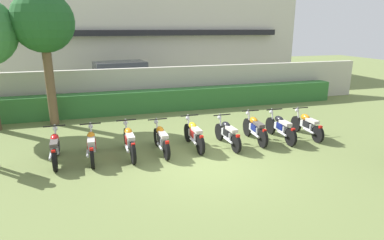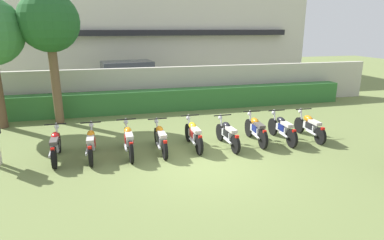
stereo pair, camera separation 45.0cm
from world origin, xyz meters
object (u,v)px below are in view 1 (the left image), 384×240
motorcycle_in_row_3 (161,139)px  motorcycle_in_row_8 (307,125)px  parked_car (123,79)px  motorcycle_in_row_7 (281,127)px  motorcycle_in_row_0 (55,147)px  motorcycle_in_row_6 (255,128)px  tree_far_side (43,24)px  motorcycle_in_row_1 (92,145)px  motorcycle_in_row_5 (227,133)px  motorcycle_in_row_4 (194,134)px  motorcycle_in_row_2 (129,141)px

motorcycle_in_row_3 → motorcycle_in_row_8: size_ratio=1.00×
parked_car → motorcycle_in_row_3: (0.24, -9.11, -0.50)m
motorcycle_in_row_7 → motorcycle_in_row_3: bearing=90.7°
motorcycle_in_row_0 → motorcycle_in_row_6: 6.19m
motorcycle_in_row_0 → motorcycle_in_row_3: 3.00m
motorcycle_in_row_3 → motorcycle_in_row_8: 5.14m
tree_far_side → motorcycle_in_row_0: tree_far_side is taller
motorcycle_in_row_1 → motorcycle_in_row_8: motorcycle_in_row_1 is taller
motorcycle_in_row_0 → motorcycle_in_row_8: bearing=-92.9°
tree_far_side → motorcycle_in_row_5: (5.56, -4.28, -3.38)m
parked_car → tree_far_side: size_ratio=0.94×
tree_far_side → motorcycle_in_row_4: 6.96m
parked_car → motorcycle_in_row_4: (1.30, -9.02, -0.49)m
motorcycle_in_row_1 → motorcycle_in_row_4: 3.09m
motorcycle_in_row_1 → motorcycle_in_row_7: bearing=-90.3°
motorcycle_in_row_3 → motorcycle_in_row_5: motorcycle_in_row_3 is taller
motorcycle_in_row_5 → motorcycle_in_row_8: size_ratio=0.99×
parked_car → motorcycle_in_row_0: (-2.76, -9.03, -0.49)m
motorcycle_in_row_7 → motorcycle_in_row_1: bearing=90.4°
motorcycle_in_row_0 → motorcycle_in_row_4: size_ratio=1.02×
motorcycle_in_row_4 → motorcycle_in_row_6: size_ratio=1.00×
motorcycle_in_row_2 → motorcycle_in_row_7: bearing=-92.3°
motorcycle_in_row_4 → motorcycle_in_row_6: motorcycle_in_row_6 is taller
motorcycle_in_row_7 → motorcycle_in_row_8: motorcycle_in_row_7 is taller
motorcycle_in_row_1 → parked_car: bearing=-11.0°
parked_car → motorcycle_in_row_0: size_ratio=2.53×
motorcycle_in_row_2 → motorcycle_in_row_7: size_ratio=1.04×
motorcycle_in_row_6 → tree_far_side: bearing=60.9°
motorcycle_in_row_2 → parked_car: bearing=-6.4°
tree_far_side → motorcycle_in_row_1: size_ratio=2.65×
tree_far_side → motorcycle_in_row_1: bearing=-71.4°
parked_car → tree_far_side: (-3.19, -4.91, 2.88)m
motorcycle_in_row_1 → motorcycle_in_row_8: 7.17m
motorcycle_in_row_3 → motorcycle_in_row_0: bearing=86.7°
tree_far_side → motorcycle_in_row_5: size_ratio=2.76×
motorcycle_in_row_3 → motorcycle_in_row_4: bearing=-86.9°
motorcycle_in_row_4 → motorcycle_in_row_5: size_ratio=1.01×
parked_car → motorcycle_in_row_0: parked_car is taller
motorcycle_in_row_3 → motorcycle_in_row_7: bearing=-92.0°
motorcycle_in_row_0 → motorcycle_in_row_6: size_ratio=1.02×
motorcycle_in_row_6 → motorcycle_in_row_7: 0.92m
motorcycle_in_row_0 → motorcycle_in_row_7: motorcycle_in_row_0 is taller
motorcycle_in_row_3 → motorcycle_in_row_4: 1.07m
motorcycle_in_row_0 → motorcycle_in_row_1: 0.98m
motorcycle_in_row_2 → motorcycle_in_row_8: (6.10, -0.02, -0.02)m
motorcycle_in_row_5 → motorcycle_in_row_2: bearing=85.8°
motorcycle_in_row_7 → motorcycle_in_row_0: bearing=90.1°
motorcycle_in_row_0 → motorcycle_in_row_3: (3.00, -0.08, -0.01)m
motorcycle_in_row_6 → motorcycle_in_row_0: bearing=92.8°
motorcycle_in_row_0 → motorcycle_in_row_2: (2.05, -0.07, 0.01)m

